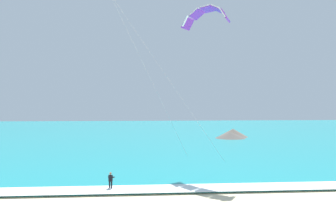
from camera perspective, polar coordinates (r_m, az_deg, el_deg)
sea at (r=89.32m, az=-6.48°, el=-3.61°), size 200.00×120.00×0.20m
surf_foam at (r=31.08m, az=-10.48°, el=-13.04°), size 200.00×2.84×0.04m
surfboard at (r=31.62m, az=-9.87°, el=-13.15°), size 0.85×1.47×0.09m
kitesurfer at (r=31.42m, az=-9.87°, el=-11.53°), size 0.63×0.62×1.69m
kite_primary at (r=42.37m, az=6.57°, el=16.33°), size 13.38×12.11×18.77m
headland_right at (r=77.54m, az=10.95°, el=-3.78°), size 9.09×10.54×2.10m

